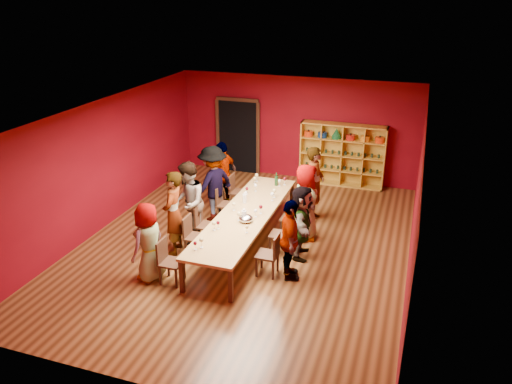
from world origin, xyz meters
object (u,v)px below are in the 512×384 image
Objects in this scene: tasting_table at (245,216)px; person_left_0 at (148,242)px; wine_bottle at (276,181)px; chair_person_right_2 at (284,233)px; shelving_unit at (342,152)px; person_left_3 at (213,184)px; person_right_4 at (315,184)px; person_right_2 at (302,222)px; person_right_3 at (306,202)px; chair_person_left_3 at (224,202)px; person_left_1 at (173,213)px; spittoon_bowl at (246,219)px; chair_person_left_1 at (192,234)px; chair_person_left_0 at (168,259)px; person_right_1 at (290,240)px; person_left_2 at (188,203)px; chair_person_left_2 at (203,223)px; chair_person_right_3 at (294,216)px; chair_person_right_1 at (271,253)px; chair_person_right_4 at (304,199)px; chair_person_left_4 at (236,189)px.

person_left_0 reaches higher than tasting_table.
person_left_0 reaches higher than wine_bottle.
shelving_unit is at bearing 83.76° from chair_person_right_2.
person_left_3 reaches higher than person_right_4.
person_right_3 is at bearing -0.32° from person_right_2.
chair_person_left_3 is 0.47× the size of person_left_3.
spittoon_bowl is (1.47, 0.43, -0.10)m from person_left_1.
chair_person_left_1 is 1.00× the size of chair_person_right_2.
person_right_2 reaches higher than wine_bottle.
person_right_3 is at bearing -93.49° from shelving_unit.
chair_person_left_0 is at bearing 29.28° from person_left_3.
person_right_3 reaches higher than person_right_1.
spittoon_bowl is at bearing 22.07° from chair_person_left_1.
person_left_2 is at bearing -120.23° from shelving_unit.
person_left_3 is at bearing 102.40° from chair_person_left_2.
shelving_unit is 5.27m from person_left_2.
person_left_2 is 2.09× the size of chair_person_right_2.
person_left_0 reaches higher than chair_person_left_2.
shelving_unit is 6.66m from chair_person_left_0.
chair_person_left_2 is 2.05m from chair_person_right_3.
chair_person_right_2 is at bearing 141.23° from person_left_0.
tasting_table is 2.42× the size of person_left_2.
person_left_2 reaches higher than person_right_1.
chair_person_left_2 is 1.31m from person_left_3.
chair_person_right_1 is (2.09, -2.01, -0.44)m from person_left_3.
person_left_1 is at bearing -166.28° from person_left_0.
person_right_4 reaches higher than person_left_0.
person_right_3 is at bearing 149.09° from person_left_0.
chair_person_left_2 is 2.64× the size of wine_bottle.
tasting_table is 0.94m from chair_person_right_2.
person_right_3 is (2.09, 0.95, 0.39)m from chair_person_left_2.
chair_person_right_2 is (1.82, 1.78, 0.00)m from chair_person_left_0.
chair_person_left_3 is at bearing 71.73° from person_right_3.
chair_person_right_2 is at bearing 151.22° from person_right_3.
tasting_table is 2.55× the size of person_right_3.
spittoon_bowl is (1.32, -1.35, -0.12)m from person_left_3.
person_left_3 is at bearing 164.65° from person_left_1.
person_left_3 is 2.27m from chair_person_right_4.
person_left_0 is 3.14m from person_right_2.
chair_person_right_1 is 1.03m from person_right_2.
chair_person_left_3 is (-2.31, -3.34, -0.49)m from shelving_unit.
shelving_unit is 2.70× the size of chair_person_left_0.
person_right_2 is at bearing 67.26° from chair_person_right_1.
person_right_4 reaches higher than spittoon_bowl.
chair_person_left_4 is 0.55× the size of person_right_2.
person_right_4 is at bearing 82.67° from chair_person_right_2.
chair_person_right_4 is at bearing 134.54° from person_left_3.
person_left_1 is 0.98× the size of person_left_3.
chair_person_left_2 is 0.48× the size of person_left_2.
person_left_2 reaches higher than wine_bottle.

